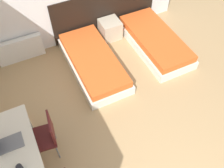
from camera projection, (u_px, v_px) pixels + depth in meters
name	position (u px, v px, depth m)	size (l,w,h in m)	color
headboard_panel	(105.00, 12.00, 5.69)	(2.52, 0.03, 1.06)	black
bed_near_window	(93.00, 63.00, 5.20)	(0.91, 1.97, 0.35)	silver
bed_near_door	(155.00, 41.00, 5.61)	(0.91, 1.97, 0.35)	silver
nightstand	(110.00, 29.00, 5.79)	(0.45, 0.44, 0.44)	beige
radiator	(20.00, 50.00, 5.30)	(0.99, 0.12, 0.53)	silver
chair_near_laptop	(45.00, 136.00, 3.79)	(0.47, 0.47, 0.89)	#511919
laptop	(6.00, 143.00, 3.41)	(0.35, 0.24, 0.35)	slate
mug	(20.00, 168.00, 3.22)	(0.08, 0.08, 0.09)	black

